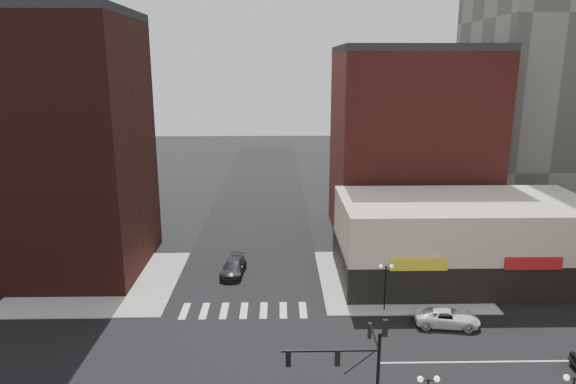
{
  "coord_description": "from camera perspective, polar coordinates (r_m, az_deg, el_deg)",
  "views": [
    {
      "loc": [
        2.91,
        -32.29,
        20.64
      ],
      "look_at": [
        3.67,
        6.41,
        11.0
      ],
      "focal_mm": 32.0,
      "sensor_mm": 36.0,
      "label": 1
    }
  ],
  "objects": [
    {
      "name": "ground",
      "position": [
        38.44,
        -5.58,
        -18.57
      ],
      "size": [
        240.0,
        240.0,
        0.0
      ],
      "primitive_type": "plane",
      "color": "black",
      "rests_on": "ground"
    },
    {
      "name": "road_ew",
      "position": [
        38.43,
        -5.58,
        -18.56
      ],
      "size": [
        200.0,
        14.0,
        0.02
      ],
      "primitive_type": "cube",
      "color": "black",
      "rests_on": "ground"
    },
    {
      "name": "road_ns",
      "position": [
        38.43,
        -5.58,
        -18.55
      ],
      "size": [
        14.0,
        200.0,
        0.02
      ],
      "primitive_type": "cube",
      "color": "black",
      "rests_on": "ground"
    },
    {
      "name": "sidewalk_nw",
      "position": [
        54.0,
        -20.11,
        -9.32
      ],
      "size": [
        15.0,
        15.0,
        0.12
      ],
      "primitive_type": "cube",
      "color": "gray",
      "rests_on": "ground"
    },
    {
      "name": "sidewalk_ne",
      "position": [
        52.42,
        11.91,
        -9.45
      ],
      "size": [
        15.0,
        15.0,
        0.12
      ],
      "primitive_type": "cube",
      "color": "gray",
      "rests_on": "ground"
    },
    {
      "name": "building_nw",
      "position": [
        55.91,
        -24.26,
        4.38
      ],
      "size": [
        16.0,
        15.0,
        25.0
      ],
      "primitive_type": "cube",
      "color": "#391412",
      "rests_on": "ground"
    },
    {
      "name": "building_nw_low",
      "position": [
        76.34,
        -28.32,
        1.24
      ],
      "size": [
        20.0,
        18.0,
        12.0
      ],
      "primitive_type": "cube",
      "color": "#391412",
      "rests_on": "ground"
    },
    {
      "name": "building_ne_midrise",
      "position": [
        64.58,
        13.37,
        5.02
      ],
      "size": [
        18.0,
        15.0,
        22.0
      ],
      "primitive_type": "cube",
      "color": "maroon",
      "rests_on": "ground"
    },
    {
      "name": "building_ne_row",
      "position": [
        53.52,
        18.79,
        -5.69
      ],
      "size": [
        24.2,
        12.2,
        8.0
      ],
      "color": "beige",
      "rests_on": "ground"
    },
    {
      "name": "traffic_signal",
      "position": [
        29.38,
        7.93,
        -18.42
      ],
      "size": [
        5.59,
        3.09,
        7.77
      ],
      "color": "black",
      "rests_on": "ground"
    },
    {
      "name": "street_lamp_ne",
      "position": [
        44.8,
        10.81,
        -9.06
      ],
      "size": [
        1.22,
        0.32,
        4.16
      ],
      "color": "black",
      "rests_on": "sidewalk_ne"
    },
    {
      "name": "white_suv",
      "position": [
        44.75,
        17.25,
        -13.13
      ],
      "size": [
        5.44,
        3.06,
        1.44
      ],
      "primitive_type": "imported",
      "rotation": [
        0.0,
        0.0,
        1.44
      ],
      "color": "silver",
      "rests_on": "ground"
    },
    {
      "name": "dark_sedan_north",
      "position": [
        52.59,
        -6.08,
        -8.32
      ],
      "size": [
        2.62,
        5.37,
        1.5
      ],
      "primitive_type": "imported",
      "rotation": [
        0.0,
        0.0,
        -0.1
      ],
      "color": "black",
      "rests_on": "ground"
    }
  ]
}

